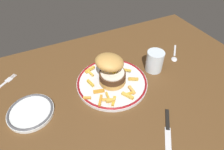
# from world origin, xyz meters

# --- Properties ---
(ground_plane) EXTENTS (1.32, 0.83, 0.04)m
(ground_plane) POSITION_xyz_m (0.00, 0.00, -0.02)
(ground_plane) COLOR brown
(dinner_plate) EXTENTS (0.28, 0.28, 0.02)m
(dinner_plate) POSITION_xyz_m (0.04, 0.04, 0.01)
(dinner_plate) COLOR silver
(dinner_plate) RESTS_ON ground_plane
(burger) EXTENTS (0.14, 0.13, 0.12)m
(burger) POSITION_xyz_m (0.04, 0.04, 0.08)
(burger) COLOR tan
(burger) RESTS_ON dinner_plate
(fries_pile) EXTENTS (0.23, 0.23, 0.02)m
(fries_pile) POSITION_xyz_m (0.02, 0.02, 0.02)
(fries_pile) COLOR gold
(fries_pile) RESTS_ON dinner_plate
(water_glass) EXTENTS (0.07, 0.07, 0.09)m
(water_glass) POSITION_xyz_m (0.24, 0.04, 0.04)
(water_glass) COLOR silver
(water_glass) RESTS_ON ground_plane
(side_plate) EXTENTS (0.15, 0.15, 0.02)m
(side_plate) POSITION_xyz_m (-0.27, 0.04, 0.01)
(side_plate) COLOR silver
(side_plate) RESTS_ON ground_plane
(fork) EXTENTS (0.12, 0.10, 0.00)m
(fork) POSITION_xyz_m (-0.35, 0.22, 0.00)
(fork) COLOR silver
(fork) RESTS_ON ground_plane
(knife) EXTENTS (0.12, 0.15, 0.01)m
(knife) POSITION_xyz_m (0.11, -0.22, 0.00)
(knife) COLOR black
(knife) RESTS_ON ground_plane
(spoon) EXTENTS (0.10, 0.11, 0.01)m
(spoon) POSITION_xyz_m (0.37, 0.07, 0.00)
(spoon) COLOR silver
(spoon) RESTS_ON ground_plane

